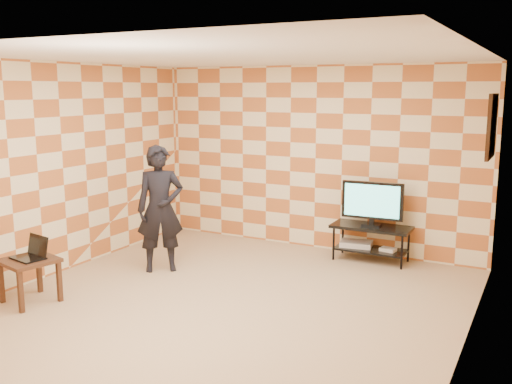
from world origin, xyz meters
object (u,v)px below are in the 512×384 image
tv_stand (371,235)px  person (160,209)px  tv (372,202)px  side_table (29,267)px

tv_stand → person: 2.91m
tv → person: (-2.33, -1.67, -0.01)m
tv_stand → person: bearing=-144.3°
tv_stand → side_table: (-2.93, -3.29, 0.04)m
tv_stand → person: size_ratio=0.65×
tv → side_table: bearing=-131.8°
tv → side_table: size_ratio=1.29×
tv_stand → tv: size_ratio=1.28×
person → side_table: bearing=-150.5°
tv → person: bearing=-144.3°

